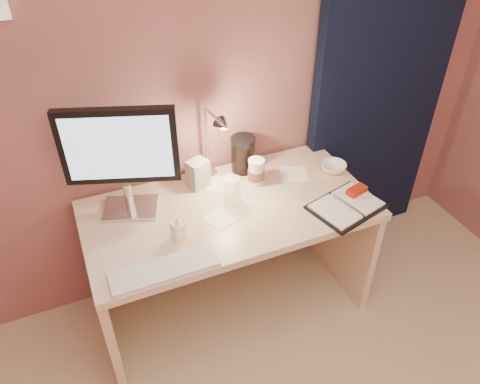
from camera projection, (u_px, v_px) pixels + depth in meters
name	position (u px, v px, depth m)	size (l,w,h in m)	color
room	(369.00, 73.00, 2.54)	(3.50, 3.50, 3.50)	#C6B28E
desk	(225.00, 232.00, 2.46)	(1.40, 0.70, 0.73)	beige
monitor	(121.00, 153.00, 2.06)	(0.50, 0.25, 0.55)	silver
keyboard	(165.00, 269.00, 1.94)	(0.45, 0.13, 0.02)	white
planner	(347.00, 205.00, 2.27)	(0.39, 0.33, 0.05)	black
paper_a	(221.00, 219.00, 2.20)	(0.13, 0.13, 0.00)	white
paper_b	(294.00, 174.00, 2.49)	(0.14, 0.14, 0.00)	white
paper_c	(222.00, 184.00, 2.42)	(0.14, 0.14, 0.00)	white
coffee_cup	(256.00, 172.00, 2.39)	(0.09, 0.09, 0.14)	white
clear_cup	(232.00, 191.00, 2.26)	(0.08, 0.08, 0.14)	white
bowl	(333.00, 167.00, 2.50)	(0.14, 0.14, 0.04)	white
lotion_bottle	(178.00, 227.00, 2.07)	(0.05, 0.05, 0.12)	white
dark_jar	(243.00, 156.00, 2.47)	(0.12, 0.12, 0.18)	black
product_box	(198.00, 174.00, 2.36)	(0.10, 0.08, 0.15)	#B6B7B2
desk_lamp	(210.00, 143.00, 2.25)	(0.12, 0.26, 0.41)	silver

